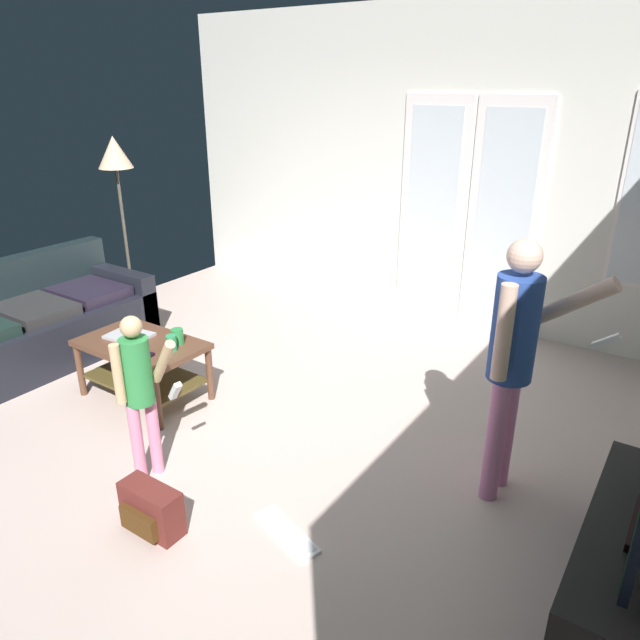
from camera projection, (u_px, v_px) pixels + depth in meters
The scene contains 14 objects.
ground_plane at pixel (235, 429), 4.06m from camera, with size 5.56×5.59×0.02m, color beige.
wall_back_with_doors at pixel (429, 171), 5.58m from camera, with size 5.56×0.09×2.93m.
leather_couch at pixel (33, 328), 4.94m from camera, with size 0.86×1.91×0.83m.
coffee_table at pixel (143, 357), 4.33m from camera, with size 0.92×0.57×0.45m.
tv_stand at pixel (629, 571), 2.58m from camera, with size 0.42×1.31×0.46m.
person_adult at pixel (514, 350), 3.10m from camera, with size 0.61×0.41×1.51m.
person_child at pixel (139, 385), 3.33m from camera, with size 0.36×0.28×1.04m.
floor_lamp at pixel (116, 162), 5.61m from camera, with size 0.33×0.33×1.74m.
backpack at pixel (151, 510), 3.10m from camera, with size 0.35×0.18×0.26m.
loose_keyboard at pixel (287, 532), 3.11m from camera, with size 0.46×0.26×0.02m.
laptop_closed at pixel (129, 335), 4.37m from camera, with size 0.31×0.24×0.02m, color #B8BBBF.
cup_near_edge at pixel (177, 336), 4.24m from camera, with size 0.09×0.09×0.11m, color #2E8D46.
cup_by_laptop at pixel (171, 343), 4.13m from camera, with size 0.07×0.07×0.12m, color #308F55.
tv_remote_black at pixel (143, 353), 4.09m from camera, with size 0.17×0.05×0.02m, color black.
Camera 1 is at (2.43, -2.54, 2.23)m, focal length 32.97 mm.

